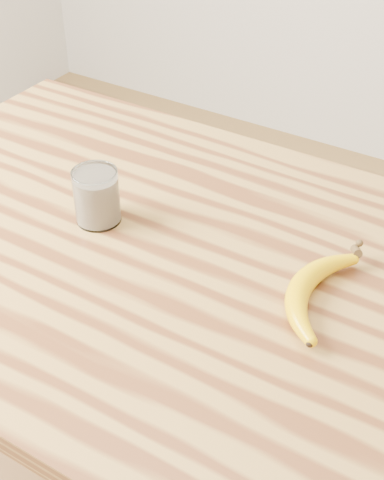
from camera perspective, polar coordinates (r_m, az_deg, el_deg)
The scene contains 3 objects.
table at distance 1.17m, azimuth -2.31°, elevation -5.79°, with size 1.20×0.80×0.90m.
smoothie_glass at distance 1.13m, azimuth -8.13°, elevation 3.67°, with size 0.08×0.08×0.10m.
banana at distance 1.00m, azimuth 9.23°, elevation -3.94°, with size 0.11×0.29×0.04m, color #E3AB00, non-canonical shape.
Camera 1 is at (0.48, -0.69, 1.57)m, focal length 50.00 mm.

